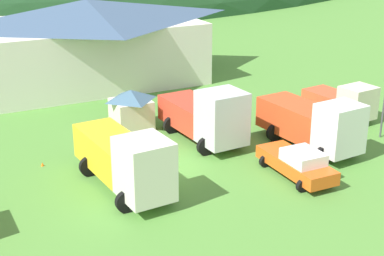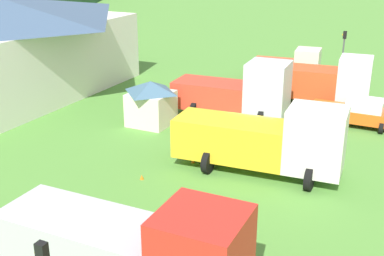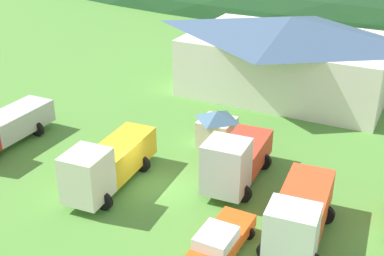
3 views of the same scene
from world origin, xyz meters
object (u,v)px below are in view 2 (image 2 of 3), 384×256
Objects in this scene: traffic_cone_near_pickup at (142,179)px; crane_truck_red at (135,248)px; play_shed_cream at (151,102)px; service_pickup_orange at (356,112)px; traffic_cone_mid_row at (193,163)px; traffic_light_east at (343,53)px; heavy_rig_striped at (268,139)px; depot_building at (3,45)px; heavy_rig_white at (321,80)px; tow_truck_silver at (241,91)px; light_truck_cream at (292,65)px.

crane_truck_red is at bearing -149.86° from traffic_cone_near_pickup.
play_shed_cream is 12.23m from service_pickup_orange.
crane_truck_red is (-13.61, -7.39, 0.26)m from play_shed_cream.
traffic_light_east is at bearing -12.72° from traffic_cone_mid_row.
traffic_cone_mid_row reaches higher than traffic_cone_near_pickup.
crane_truck_red is 1.00× the size of heavy_rig_striped.
service_pickup_orange is at bearing 78.32° from crane_truck_red.
heavy_rig_striped is (-4.79, -21.10, -1.80)m from depot_building.
crane_truck_red is 27.16m from traffic_light_east.
heavy_rig_white is at bearing 87.22° from crane_truck_red.
traffic_light_east is 18.16m from traffic_cone_mid_row.
traffic_cone_mid_row is (2.69, -1.32, 0.00)m from traffic_cone_near_pickup.
depot_building is 21.71m from heavy_rig_striped.
tow_truck_silver reaches higher than traffic_cone_mid_row.
crane_truck_red is at bearing -96.86° from heavy_rig_white.
play_shed_cream is (-1.22, -12.73, -2.15)m from depot_building.
traffic_light_east reaches higher than tow_truck_silver.
play_shed_cream is 7.66m from traffic_cone_near_pickup.
heavy_rig_striped is at bearing -82.71° from traffic_cone_mid_row.
traffic_cone_near_pickup is (-20.23, 5.28, -2.59)m from traffic_light_east.
play_shed_cream reaches higher than service_pickup_orange.
crane_truck_red reaches higher than play_shed_cream.
depot_building reaches higher than traffic_cone_mid_row.
traffic_cone_mid_row is (-7.26, -0.27, -1.77)m from tow_truck_silver.
traffic_cone_near_pickup is at bearing -100.14° from light_truck_cream.
traffic_light_east reaches higher than traffic_cone_mid_row.
traffic_light_east reaches higher than heavy_rig_striped.
heavy_rig_white is 4.36m from service_pickup_orange.
tow_truck_silver is at bearing -54.01° from play_shed_cream.
crane_truck_red reaches higher than service_pickup_orange.
crane_truck_red reaches higher than traffic_cone_near_pickup.
depot_building is 24.70m from traffic_light_east.
play_shed_cream is 6.35m from traffic_cone_mid_row.
heavy_rig_striped is 4.06m from traffic_cone_mid_row.
heavy_rig_white reaches higher than traffic_cone_mid_row.
crane_truck_red is at bearing -90.76° from light_truck_cream.
traffic_cone_near_pickup is at bearing -153.24° from play_shed_cream.
light_truck_cream reaches higher than service_pickup_orange.
heavy_rig_striped reaches higher than traffic_cone_mid_row.
heavy_rig_striped is 11.93m from heavy_rig_white.
play_shed_cream is 0.63× the size of traffic_light_east.
heavy_rig_white is 6.35m from light_truck_cream.
traffic_light_east is 7.51× the size of traffic_cone_mid_row.
depot_building is at bearing -176.58° from tow_truck_silver.
light_truck_cream is 11.80× the size of traffic_cone_near_pickup.
play_shed_cream is at bearing -147.26° from tow_truck_silver.
traffic_cone_mid_row is (-9.19, 6.36, -0.83)m from service_pickup_orange.
depot_building is at bearing 119.85° from traffic_light_east.
crane_truck_red is 21.98m from heavy_rig_white.
heavy_rig_striped is 7.84m from tow_truck_silver.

